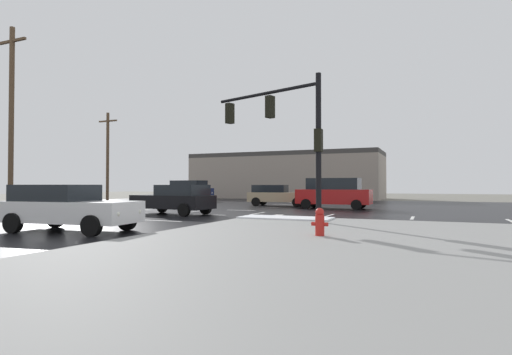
{
  "coord_description": "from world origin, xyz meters",
  "views": [
    {
      "loc": [
        10.77,
        -20.49,
        1.58
      ],
      "look_at": [
        -0.23,
        4.84,
        2.11
      ],
      "focal_mm": 28.14,
      "sensor_mm": 36.0,
      "label": 1
    }
  ],
  "objects_px": {
    "sedan_white": "(67,207)",
    "sedan_black": "(175,199)",
    "suv_navy": "(189,190)",
    "suv_red": "(334,193)",
    "utility_pole_far": "(108,155)",
    "fire_hydrant": "(320,222)",
    "utility_pole_mid": "(11,116)",
    "traffic_signal_mast": "(287,126)",
    "sedan_tan": "(277,195)"
  },
  "relations": [
    {
      "from": "fire_hydrant",
      "to": "suv_red",
      "type": "relative_size",
      "value": 0.16
    },
    {
      "from": "sedan_white",
      "to": "sedan_black",
      "type": "height_order",
      "value": "same"
    },
    {
      "from": "sedan_black",
      "to": "utility_pole_mid",
      "type": "xyz_separation_m",
      "value": [
        -9.55,
        -2.43,
        4.71
      ]
    },
    {
      "from": "fire_hydrant",
      "to": "sedan_black",
      "type": "relative_size",
      "value": 0.17
    },
    {
      "from": "suv_red",
      "to": "utility_pole_far",
      "type": "relative_size",
      "value": 0.56
    },
    {
      "from": "traffic_signal_mast",
      "to": "utility_pole_mid",
      "type": "distance_m",
      "value": 16.61
    },
    {
      "from": "suv_red",
      "to": "sedan_tan",
      "type": "distance_m",
      "value": 5.04
    },
    {
      "from": "traffic_signal_mast",
      "to": "utility_pole_far",
      "type": "relative_size",
      "value": 0.68
    },
    {
      "from": "sedan_white",
      "to": "utility_pole_mid",
      "type": "distance_m",
      "value": 13.0
    },
    {
      "from": "suv_red",
      "to": "sedan_black",
      "type": "bearing_deg",
      "value": 53.01
    },
    {
      "from": "fire_hydrant",
      "to": "sedan_tan",
      "type": "xyz_separation_m",
      "value": [
        -7.69,
        17.03,
        0.32
      ]
    },
    {
      "from": "sedan_white",
      "to": "sedan_tan",
      "type": "bearing_deg",
      "value": 81.53
    },
    {
      "from": "traffic_signal_mast",
      "to": "utility_pole_far",
      "type": "bearing_deg",
      "value": -13.9
    },
    {
      "from": "traffic_signal_mast",
      "to": "fire_hydrant",
      "type": "height_order",
      "value": "traffic_signal_mast"
    },
    {
      "from": "utility_pole_mid",
      "to": "utility_pole_far",
      "type": "bearing_deg",
      "value": 114.8
    },
    {
      "from": "suv_red",
      "to": "utility_pole_mid",
      "type": "bearing_deg",
      "value": 34.71
    },
    {
      "from": "sedan_white",
      "to": "suv_navy",
      "type": "distance_m",
      "value": 26.33
    },
    {
      "from": "suv_navy",
      "to": "utility_pole_far",
      "type": "distance_m",
      "value": 8.5
    },
    {
      "from": "sedan_white",
      "to": "utility_pole_far",
      "type": "xyz_separation_m",
      "value": [
        -17.45,
        19.99,
        3.67
      ]
    },
    {
      "from": "suv_red",
      "to": "fire_hydrant",
      "type": "bearing_deg",
      "value": 101.15
    },
    {
      "from": "fire_hydrant",
      "to": "sedan_black",
      "type": "bearing_deg",
      "value": 145.4
    },
    {
      "from": "utility_pole_mid",
      "to": "utility_pole_far",
      "type": "distance_m",
      "value": 15.96
    },
    {
      "from": "sedan_white",
      "to": "suv_navy",
      "type": "relative_size",
      "value": 0.94
    },
    {
      "from": "sedan_white",
      "to": "sedan_tan",
      "type": "xyz_separation_m",
      "value": [
        0.64,
        18.4,
        0.0
      ]
    },
    {
      "from": "suv_red",
      "to": "traffic_signal_mast",
      "type": "bearing_deg",
      "value": 92.35
    },
    {
      "from": "utility_pole_mid",
      "to": "fire_hydrant",
      "type": "bearing_deg",
      "value": -12.3
    },
    {
      "from": "fire_hydrant",
      "to": "suv_navy",
      "type": "distance_m",
      "value": 29.64
    },
    {
      "from": "sedan_white",
      "to": "utility_pole_far",
      "type": "distance_m",
      "value": 26.79
    },
    {
      "from": "fire_hydrant",
      "to": "suv_navy",
      "type": "relative_size",
      "value": 0.16
    },
    {
      "from": "traffic_signal_mast",
      "to": "sedan_black",
      "type": "height_order",
      "value": "traffic_signal_mast"
    },
    {
      "from": "traffic_signal_mast",
      "to": "sedan_white",
      "type": "xyz_separation_m",
      "value": [
        -5.77,
        -5.95,
        -3.22
      ]
    },
    {
      "from": "fire_hydrant",
      "to": "suv_red",
      "type": "distance_m",
      "value": 15.58
    },
    {
      "from": "fire_hydrant",
      "to": "utility_pole_far",
      "type": "relative_size",
      "value": 0.09
    },
    {
      "from": "fire_hydrant",
      "to": "utility_pole_far",
      "type": "height_order",
      "value": "utility_pole_far"
    },
    {
      "from": "sedan_tan",
      "to": "sedan_black",
      "type": "bearing_deg",
      "value": -106.48
    },
    {
      "from": "sedan_tan",
      "to": "traffic_signal_mast",
      "type": "bearing_deg",
      "value": -73.97
    },
    {
      "from": "sedan_white",
      "to": "sedan_black",
      "type": "relative_size",
      "value": 1.0
    },
    {
      "from": "traffic_signal_mast",
      "to": "suv_red",
      "type": "height_order",
      "value": "traffic_signal_mast"
    },
    {
      "from": "sedan_black",
      "to": "utility_pole_mid",
      "type": "distance_m",
      "value": 10.92
    },
    {
      "from": "fire_hydrant",
      "to": "utility_pole_mid",
      "type": "bearing_deg",
      "value": 167.7
    },
    {
      "from": "fire_hydrant",
      "to": "utility_pole_mid",
      "type": "height_order",
      "value": "utility_pole_mid"
    },
    {
      "from": "suv_red",
      "to": "utility_pole_mid",
      "type": "height_order",
      "value": "utility_pole_mid"
    },
    {
      "from": "suv_red",
      "to": "suv_navy",
      "type": "distance_m",
      "value": 17.75
    },
    {
      "from": "traffic_signal_mast",
      "to": "utility_pole_mid",
      "type": "relative_size",
      "value": 0.55
    },
    {
      "from": "sedan_tan",
      "to": "utility_pole_far",
      "type": "distance_m",
      "value": 18.53
    },
    {
      "from": "traffic_signal_mast",
      "to": "suv_navy",
      "type": "bearing_deg",
      "value": -30.21
    },
    {
      "from": "suv_red",
      "to": "suv_navy",
      "type": "bearing_deg",
      "value": -24.36
    },
    {
      "from": "fire_hydrant",
      "to": "utility_pole_far",
      "type": "bearing_deg",
      "value": 144.16
    },
    {
      "from": "utility_pole_mid",
      "to": "sedan_black",
      "type": "bearing_deg",
      "value": 14.25
    },
    {
      "from": "suv_red",
      "to": "sedan_tan",
      "type": "xyz_separation_m",
      "value": [
        -4.71,
        1.75,
        -0.24
      ]
    }
  ]
}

